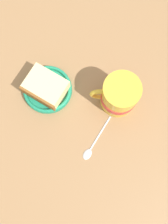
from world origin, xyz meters
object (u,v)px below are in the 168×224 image
teaspoon (92,147)px  cake_slice (46,87)px  small_plate (48,89)px  tea_mug (119,95)px

teaspoon → cake_slice: bearing=91.5°
small_plate → tea_mug: (13.07, -13.45, 4.36)cm
small_plate → cake_slice: bearing=-157.8°
cake_slice → teaspoon: cake_slice is taller
tea_mug → teaspoon: tea_mug is taller
cake_slice → teaspoon: (0.50, -19.19, -3.10)cm
small_plate → teaspoon: size_ratio=1.03×
cake_slice → teaspoon: 19.45cm
cake_slice → small_plate: bearing=22.2°
small_plate → cake_slice: (-0.24, -0.10, 2.47)cm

